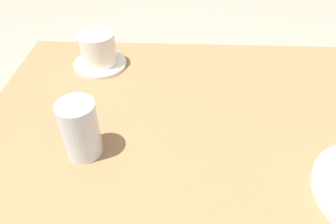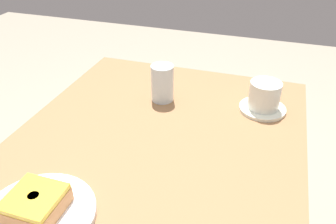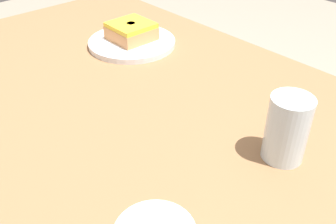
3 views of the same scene
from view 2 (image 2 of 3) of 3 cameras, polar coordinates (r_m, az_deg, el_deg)
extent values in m
cube|color=olive|center=(0.79, -5.31, -11.53)|extent=(1.13, 0.72, 0.05)
cylinder|color=olive|center=(1.35, 14.13, -11.66)|extent=(0.05, 0.05, 0.69)
cylinder|color=olive|center=(1.44, -7.08, -7.45)|extent=(0.05, 0.05, 0.69)
cylinder|color=white|center=(0.73, -20.45, -15.51)|extent=(0.22, 0.22, 0.01)
cube|color=white|center=(0.72, -20.57, -15.06)|extent=(0.17, 0.17, 0.00)
cube|color=tan|center=(0.71, -20.84, -14.11)|extent=(0.10, 0.10, 0.03)
cube|color=yellow|center=(0.70, -21.17, -12.91)|extent=(0.10, 0.10, 0.01)
cylinder|color=tan|center=(0.70, -21.23, -12.72)|extent=(0.02, 0.02, 0.00)
cylinder|color=silver|center=(1.02, -0.93, 4.77)|extent=(0.07, 0.07, 0.11)
cylinder|color=silver|center=(1.03, 15.20, 0.55)|extent=(0.13, 0.13, 0.01)
cylinder|color=silver|center=(1.00, 15.55, 2.67)|extent=(0.09, 0.09, 0.08)
cylinder|color=black|center=(0.99, 15.84, 4.44)|extent=(0.08, 0.08, 0.00)
camera|label=1|loc=(0.98, -29.81, 23.48)|focal=34.39mm
camera|label=3|loc=(1.10, 28.22, 22.69)|focal=40.86mm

